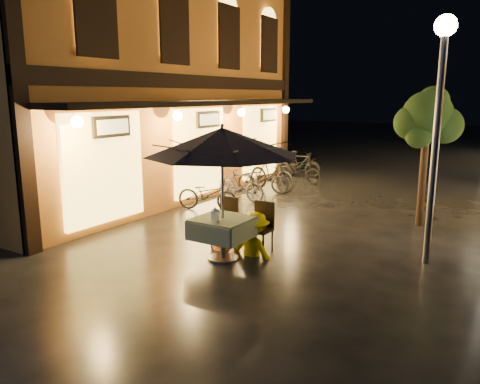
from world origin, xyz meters
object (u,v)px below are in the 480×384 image
Objects in this scene: streetlamp_near at (440,97)px; cafe_table at (223,228)px; patio_umbrella at (222,142)px; table_lantern at (215,213)px; person_orange at (224,212)px; person_yellow at (254,213)px; bicycle_0 at (207,194)px.

streetlamp_near is 4.33m from cafe_table.
cafe_table is 0.36× the size of patio_umbrella.
table_lantern is (-3.21, -1.98, -2.00)m from streetlamp_near.
streetlamp_near is at bearing -146.95° from person_orange.
cafe_table is 3.96× the size of table_lantern.
cafe_table is 0.41m from table_lantern.
person_orange is 0.90× the size of person_yellow.
cafe_table is 0.61× the size of bicycle_0.
person_yellow reaches higher than table_lantern.
person_yellow is at bearing 57.37° from patio_umbrella.
table_lantern is at bearing 128.77° from person_orange.
table_lantern is 0.86m from person_yellow.
patio_umbrella is 1.49m from person_yellow.
patio_umbrella is at bearing 90.00° from table_lantern.
person_yellow is at bearing 57.37° from cafe_table.
patio_umbrella is (-3.21, -1.74, -0.77)m from streetlamp_near.
streetlamp_near is 2.64× the size of person_yellow.
person_orange is (-0.36, 0.58, 0.13)m from cafe_table.
streetlamp_near is 2.63× the size of bicycle_0.
table_lantern is (-0.00, -0.24, -1.23)m from patio_umbrella.
table_lantern is at bearing -148.36° from streetlamp_near.
person_orange is 3.11m from bicycle_0.
cafe_table is 1.56m from patio_umbrella.
person_yellow is (-2.86, -1.20, -2.12)m from streetlamp_near.
cafe_table is 0.62× the size of person_yellow.
cafe_table is 0.70m from person_orange.
person_yellow is at bearing -157.29° from streetlamp_near.
streetlamp_near reaches higher than person_yellow.
person_orange reaches higher than cafe_table.
person_yellow is 0.99× the size of bicycle_0.
patio_umbrella reaches higher than table_lantern.
bicycle_0 is (-2.40, 2.91, -0.16)m from cafe_table.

